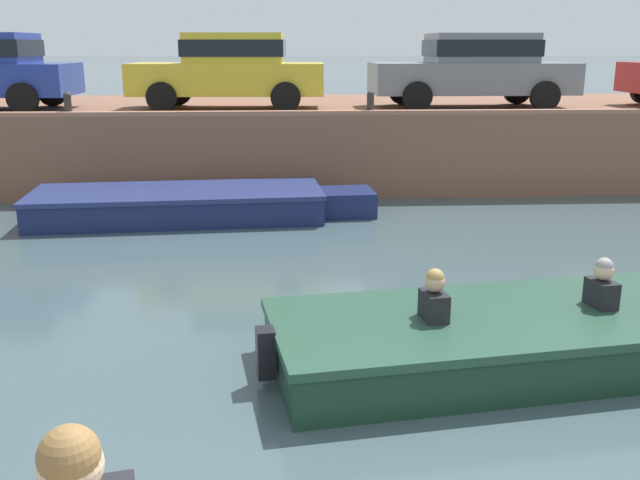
{
  "coord_description": "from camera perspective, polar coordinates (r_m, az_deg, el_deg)",
  "views": [
    {
      "loc": [
        -1.14,
        -2.42,
        2.95
      ],
      "look_at": [
        -0.77,
        3.97,
        1.19
      ],
      "focal_mm": 40.0,
      "sensor_mm": 36.0,
      "label": 1
    }
  ],
  "objects": [
    {
      "name": "motorboat_passing",
      "position": [
        7.26,
        17.95,
        -7.16
      ],
      "size": [
        6.03,
        2.45,
        1.0
      ],
      "color": "#193828",
      "rests_on": "ground"
    },
    {
      "name": "far_wall_coping",
      "position": [
        13.98,
        1.42,
        10.15
      ],
      "size": [
        60.0,
        0.24,
        0.08
      ],
      "primitive_type": "cube",
      "color": "#9F6C52",
      "rests_on": "far_quay_wall"
    },
    {
      "name": "ground_plane",
      "position": [
        8.68,
        4.47,
        -4.56
      ],
      "size": [
        400.0,
        400.0,
        0.0
      ],
      "primitive_type": "plane",
      "color": "#3D5156"
    },
    {
      "name": "far_quay_wall",
      "position": [
        16.93,
        0.6,
        8.12
      ],
      "size": [
        60.0,
        6.0,
        1.65
      ],
      "primitive_type": "cube",
      "color": "brown",
      "rests_on": "ground"
    },
    {
      "name": "mooring_bollard_mid",
      "position": [
        14.16,
        4.06,
        11.0
      ],
      "size": [
        0.15,
        0.15,
        0.45
      ],
      "color": "#2D2B28",
      "rests_on": "far_quay_wall"
    },
    {
      "name": "car_centre_grey",
      "position": [
        15.92,
        12.26,
        13.36
      ],
      "size": [
        4.25,
        1.95,
        1.54
      ],
      "color": "slate",
      "rests_on": "far_quay_wall"
    },
    {
      "name": "car_left_inner_yellow",
      "position": [
        15.39,
        -7.16,
        13.52
      ],
      "size": [
        4.06,
        2.05,
        1.54
      ],
      "color": "yellow",
      "rests_on": "far_quay_wall"
    },
    {
      "name": "boat_moored_west_navy",
      "position": [
        12.69,
        -10.15,
        2.85
      ],
      "size": [
        6.04,
        2.15,
        0.52
      ],
      "color": "navy",
      "rests_on": "ground"
    },
    {
      "name": "mooring_bollard_west",
      "position": [
        14.6,
        -19.53,
        10.31
      ],
      "size": [
        0.15,
        0.15,
        0.45
      ],
      "color": "#2D2B28",
      "rests_on": "far_quay_wall"
    }
  ]
}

